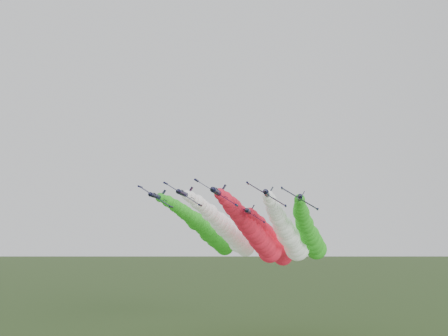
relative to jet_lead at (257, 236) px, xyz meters
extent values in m
cylinder|color=#121134|center=(-4.06, -52.79, 8.60)|extent=(1.59, 9.43, 1.59)
cone|color=#121134|center=(-4.06, -58.34, 8.60)|extent=(1.44, 1.89, 1.44)
cone|color=black|center=(-4.06, -47.65, 8.60)|extent=(1.44, 0.94, 1.44)
ellipsoid|color=black|center=(-3.84, -54.89, 8.95)|extent=(1.06, 1.97, 0.99)
cube|color=#121134|center=(-4.15, -53.00, 8.46)|extent=(8.59, 1.99, 5.46)
cylinder|color=#121134|center=(-8.41, -53.00, 11.14)|extent=(0.64, 2.72, 0.64)
cylinder|color=#121134|center=(0.11, -53.00, 5.79)|extent=(0.64, 2.72, 0.64)
cube|color=#121134|center=(-3.42, -48.81, 9.62)|extent=(1.41, 1.57, 2.12)
cube|color=#121134|center=(-3.98, -48.81, 8.73)|extent=(3.43, 1.15, 2.21)
sphere|color=red|center=(-4.06, -49.12, 8.60)|extent=(2.53, 2.53, 2.53)
sphere|color=red|center=(-4.05, -45.55, 8.47)|extent=(2.66, 2.66, 2.66)
sphere|color=red|center=(-3.99, -41.99, 8.23)|extent=(3.43, 3.43, 3.43)
sphere|color=red|center=(-3.89, -38.42, 7.89)|extent=(3.25, 3.25, 3.25)
sphere|color=red|center=(-3.76, -34.85, 7.47)|extent=(4.18, 4.18, 4.18)
sphere|color=red|center=(-3.58, -31.28, 6.99)|extent=(4.63, 4.63, 4.63)
sphere|color=red|center=(-3.37, -27.71, 6.44)|extent=(4.39, 4.39, 4.39)
sphere|color=red|center=(-3.12, -24.14, 5.84)|extent=(4.97, 4.97, 4.97)
sphere|color=red|center=(-2.83, -20.58, 5.19)|extent=(4.97, 4.97, 4.97)
sphere|color=red|center=(-2.50, -17.01, 4.48)|extent=(5.58, 5.58, 5.58)
sphere|color=red|center=(-2.14, -13.44, 3.72)|extent=(6.03, 6.03, 6.03)
sphere|color=red|center=(-1.73, -9.87, 2.92)|extent=(5.30, 5.30, 5.30)
sphere|color=red|center=(-1.29, -6.30, 2.07)|extent=(6.47, 6.47, 6.47)
sphere|color=red|center=(-0.80, -2.73, 1.18)|extent=(6.53, 6.53, 6.53)
sphere|color=red|center=(-0.28, 0.83, 0.25)|extent=(6.15, 6.15, 6.15)
sphere|color=red|center=(0.28, 4.40, -0.73)|extent=(7.50, 7.50, 7.50)
sphere|color=red|center=(0.87, 7.97, -1.74)|extent=(7.63, 7.63, 7.63)
sphere|color=red|center=(1.51, 11.54, -2.80)|extent=(7.75, 7.75, 7.75)
sphere|color=red|center=(2.18, 15.11, -3.89)|extent=(7.19, 7.19, 7.19)
sphere|color=red|center=(2.90, 18.67, -5.02)|extent=(8.76, 8.76, 8.76)
cylinder|color=#121134|center=(-14.16, -41.51, 9.62)|extent=(1.59, 9.43, 1.59)
cone|color=#121134|center=(-14.16, -47.06, 9.62)|extent=(1.44, 1.89, 1.44)
cone|color=black|center=(-14.16, -36.37, 9.62)|extent=(1.44, 0.94, 1.44)
ellipsoid|color=black|center=(-13.94, -43.60, 9.98)|extent=(1.06, 1.97, 0.99)
cube|color=#121134|center=(-14.25, -41.72, 9.49)|extent=(8.59, 1.99, 5.46)
cylinder|color=#121134|center=(-18.51, -41.72, 12.16)|extent=(0.64, 2.72, 0.64)
cylinder|color=#121134|center=(-9.99, -41.72, 6.81)|extent=(0.64, 2.72, 0.64)
cube|color=#121134|center=(-13.52, -37.52, 10.64)|extent=(1.41, 1.57, 2.12)
cube|color=#121134|center=(-14.08, -37.52, 9.76)|extent=(3.43, 1.15, 2.21)
sphere|color=white|center=(-14.16, -37.84, 9.62)|extent=(2.60, 2.60, 2.60)
sphere|color=white|center=(-14.14, -34.27, 9.50)|extent=(3.00, 3.00, 3.00)
sphere|color=white|center=(-14.09, -30.70, 9.25)|extent=(2.82, 2.82, 2.82)
sphere|color=white|center=(-13.99, -27.13, 8.91)|extent=(3.90, 3.90, 3.90)
sphere|color=white|center=(-13.85, -23.57, 8.50)|extent=(3.78, 3.78, 3.78)
sphere|color=white|center=(-13.68, -20.00, 8.01)|extent=(3.82, 3.82, 3.82)
sphere|color=white|center=(-13.47, -16.43, 7.47)|extent=(4.06, 4.06, 4.06)
sphere|color=white|center=(-13.22, -12.86, 6.87)|extent=(5.16, 5.16, 5.16)
sphere|color=white|center=(-12.93, -9.29, 6.21)|extent=(4.45, 4.45, 4.45)
sphere|color=white|center=(-12.60, -5.72, 5.50)|extent=(4.90, 4.90, 4.90)
sphere|color=white|center=(-12.23, -2.16, 4.75)|extent=(5.98, 5.98, 5.98)
sphere|color=white|center=(-11.83, 1.41, 3.94)|extent=(6.09, 6.09, 6.09)
sphere|color=white|center=(-11.39, 4.98, 3.10)|extent=(6.82, 6.82, 6.82)
sphere|color=white|center=(-10.90, 8.55, 2.20)|extent=(5.94, 5.94, 5.94)
sphere|color=white|center=(-10.38, 12.12, 1.27)|extent=(6.80, 6.80, 6.80)
sphere|color=white|center=(-9.82, 15.69, 0.30)|extent=(6.97, 6.97, 6.97)
sphere|color=white|center=(-9.23, 19.25, -0.72)|extent=(7.10, 7.10, 7.10)
sphere|color=white|center=(-8.59, 22.82, -1.77)|extent=(8.54, 8.54, 8.54)
sphere|color=white|center=(-7.91, 26.39, -2.86)|extent=(7.39, 7.39, 7.39)
sphere|color=white|center=(-7.20, 29.96, -3.99)|extent=(7.26, 7.26, 7.26)
cylinder|color=#121134|center=(5.79, -42.87, 9.09)|extent=(1.59, 9.43, 1.59)
cone|color=#121134|center=(5.79, -48.42, 9.09)|extent=(1.44, 1.89, 1.44)
cone|color=black|center=(5.79, -37.73, 9.09)|extent=(1.44, 0.94, 1.44)
ellipsoid|color=black|center=(6.01, -44.96, 9.44)|extent=(1.06, 1.97, 0.99)
cube|color=#121134|center=(5.70, -43.08, 8.96)|extent=(8.59, 1.99, 5.46)
cylinder|color=#121134|center=(1.44, -43.08, 11.63)|extent=(0.64, 2.72, 0.64)
cylinder|color=#121134|center=(9.96, -43.08, 6.28)|extent=(0.64, 2.72, 0.64)
cube|color=#121134|center=(6.43, -38.88, 10.11)|extent=(1.41, 1.57, 2.12)
cube|color=#121134|center=(5.87, -38.88, 9.22)|extent=(3.43, 1.15, 2.21)
sphere|color=white|center=(5.79, -39.20, 9.09)|extent=(2.66, 2.66, 2.66)
sphere|color=white|center=(5.81, -35.63, 8.97)|extent=(2.67, 2.67, 2.67)
sphere|color=white|center=(5.86, -32.06, 8.72)|extent=(3.46, 3.46, 3.46)
sphere|color=white|center=(5.96, -28.49, 8.38)|extent=(2.95, 2.95, 2.95)
sphere|color=white|center=(6.09, -24.93, 7.96)|extent=(3.43, 3.43, 3.43)
sphere|color=white|center=(6.27, -21.36, 7.48)|extent=(4.33, 4.33, 4.33)
sphere|color=white|center=(6.48, -17.79, 6.94)|extent=(4.54, 4.54, 4.54)
sphere|color=white|center=(6.73, -14.22, 6.33)|extent=(4.41, 4.41, 4.41)
sphere|color=white|center=(7.02, -10.65, 5.68)|extent=(5.32, 5.32, 5.32)
sphere|color=white|center=(7.35, -7.08, 4.97)|extent=(4.65, 4.65, 4.65)
sphere|color=white|center=(7.71, -3.52, 4.21)|extent=(5.24, 5.24, 5.24)
sphere|color=white|center=(8.12, 0.05, 3.41)|extent=(6.46, 6.46, 6.46)
sphere|color=white|center=(8.56, 3.62, 2.56)|extent=(6.56, 6.56, 6.56)
sphere|color=white|center=(9.05, 7.19, 1.67)|extent=(6.17, 6.17, 6.17)
sphere|color=white|center=(9.57, 10.76, 0.74)|extent=(7.77, 7.77, 7.77)
sphere|color=white|center=(10.13, 14.33, -0.24)|extent=(7.44, 7.44, 7.44)
sphere|color=white|center=(10.72, 17.89, -1.25)|extent=(6.69, 6.69, 6.69)
sphere|color=white|center=(11.36, 21.46, -2.30)|extent=(7.26, 7.26, 7.26)
sphere|color=white|center=(12.04, 25.03, -3.40)|extent=(8.44, 8.44, 8.44)
sphere|color=white|center=(12.75, 28.60, -4.52)|extent=(9.12, 9.12, 9.12)
cylinder|color=#121134|center=(-23.65, -33.03, 9.99)|extent=(1.59, 9.43, 1.59)
cone|color=#121134|center=(-23.65, -38.58, 9.99)|extent=(1.44, 1.89, 1.44)
cone|color=black|center=(-23.65, -27.89, 9.99)|extent=(1.44, 0.94, 1.44)
ellipsoid|color=black|center=(-23.43, -35.12, 10.35)|extent=(1.06, 1.97, 0.99)
cube|color=#121134|center=(-23.73, -33.24, 9.86)|extent=(8.59, 1.99, 5.46)
cylinder|color=#121134|center=(-27.99, -33.24, 12.54)|extent=(0.64, 2.72, 0.64)
cylinder|color=#121134|center=(-19.47, -33.24, 7.19)|extent=(0.64, 2.72, 0.64)
cube|color=#121134|center=(-23.01, -29.04, 11.02)|extent=(1.41, 1.57, 2.12)
cube|color=#121134|center=(-23.57, -29.04, 10.13)|extent=(3.43, 1.15, 2.21)
sphere|color=green|center=(-23.65, -29.36, 9.99)|extent=(2.54, 2.54, 2.54)
sphere|color=green|center=(-23.63, -25.79, 9.87)|extent=(2.46, 2.46, 2.46)
sphere|color=green|center=(-23.57, -22.22, 9.62)|extent=(3.33, 3.33, 3.33)
sphere|color=green|center=(-23.48, -18.65, 9.28)|extent=(3.19, 3.19, 3.19)
sphere|color=green|center=(-23.34, -15.09, 8.87)|extent=(3.87, 3.87, 3.87)
sphere|color=green|center=(-23.17, -11.52, 8.39)|extent=(3.88, 3.88, 3.88)
sphere|color=green|center=(-22.96, -7.95, 7.84)|extent=(4.35, 4.35, 4.35)
sphere|color=green|center=(-22.70, -4.38, 7.24)|extent=(4.59, 4.59, 4.59)
sphere|color=green|center=(-22.42, -0.81, 6.58)|extent=(4.62, 4.62, 4.62)
sphere|color=green|center=(-22.09, 2.76, 5.88)|extent=(5.41, 5.41, 5.41)
sphere|color=green|center=(-21.72, 6.32, 5.12)|extent=(6.21, 6.21, 6.21)
sphere|color=green|center=(-21.32, 9.89, 4.32)|extent=(5.45, 5.45, 5.45)
sphere|color=green|center=(-20.87, 13.46, 3.47)|extent=(5.72, 5.72, 5.72)
sphere|color=green|center=(-20.39, 17.03, 2.58)|extent=(5.96, 5.96, 5.96)
sphere|color=green|center=(-19.87, 20.60, 1.64)|extent=(7.50, 7.50, 7.50)
sphere|color=green|center=(-19.31, 24.17, 0.67)|extent=(6.37, 6.37, 6.37)
sphere|color=green|center=(-18.71, 27.73, -0.35)|extent=(7.64, 7.64, 7.64)
sphere|color=green|center=(-18.08, 31.30, -1.40)|extent=(7.28, 7.28, 7.28)
sphere|color=green|center=(-17.40, 34.87, -2.49)|extent=(7.52, 7.52, 7.52)
sphere|color=green|center=(-16.69, 38.44, -3.62)|extent=(7.76, 7.76, 7.76)
cylinder|color=#121134|center=(13.36, -33.00, 8.94)|extent=(1.59, 9.43, 1.59)
cone|color=#121134|center=(13.36, -38.55, 8.94)|extent=(1.44, 1.89, 1.44)
cone|color=black|center=(13.36, -27.86, 8.94)|extent=(1.44, 0.94, 1.44)
ellipsoid|color=black|center=(13.58, -35.10, 9.30)|extent=(1.06, 1.97, 0.99)
cube|color=#121134|center=(13.27, -33.21, 8.81)|extent=(8.59, 1.99, 5.46)
cylinder|color=#121134|center=(9.01, -33.21, 11.49)|extent=(0.64, 2.72, 0.64)
cylinder|color=#121134|center=(17.53, -33.21, 6.13)|extent=(0.64, 2.72, 0.64)
cube|color=#121134|center=(14.00, -29.02, 9.96)|extent=(1.41, 1.57, 2.12)
cube|color=#121134|center=(13.44, -29.02, 9.08)|extent=(3.43, 1.15, 2.21)
sphere|color=green|center=(13.36, -29.33, 8.94)|extent=(2.78, 2.78, 2.78)
sphere|color=green|center=(13.37, -25.76, 8.82)|extent=(2.83, 2.83, 2.83)
sphere|color=green|center=(13.43, -22.19, 8.57)|extent=(2.94, 2.94, 2.94)
sphere|color=green|center=(13.53, -18.63, 8.23)|extent=(3.45, 3.45, 3.45)
sphere|color=green|center=(13.66, -15.06, 7.82)|extent=(3.97, 3.97, 3.97)
sphere|color=green|center=(13.84, -11.49, 7.34)|extent=(4.61, 4.61, 4.61)
sphere|color=green|center=(14.05, -7.92, 6.79)|extent=(5.05, 5.05, 5.05)
sphere|color=green|center=(14.30, -4.35, 6.19)|extent=(4.38, 4.38, 4.38)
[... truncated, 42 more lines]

